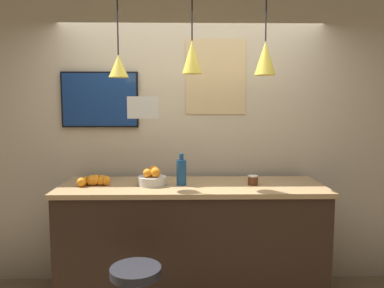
{
  "coord_description": "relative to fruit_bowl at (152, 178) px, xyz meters",
  "views": [
    {
      "loc": [
        -0.06,
        -2.44,
        1.74
      ],
      "look_at": [
        0.0,
        0.72,
        1.4
      ],
      "focal_mm": 35.0,
      "sensor_mm": 36.0,
      "label": 1
    }
  ],
  "objects": [
    {
      "name": "back_wall",
      "position": [
        0.34,
        0.5,
        0.33
      ],
      "size": [
        8.0,
        0.06,
        2.9
      ],
      "color": "beige",
      "rests_on": "ground_plane"
    },
    {
      "name": "orange_pile",
      "position": [
        -0.49,
        0.02,
        -0.02
      ],
      "size": [
        0.27,
        0.24,
        0.09
      ],
      "color": "orange",
      "rests_on": "service_counter"
    },
    {
      "name": "fruit_bowl",
      "position": [
        0.0,
        0.0,
        0.0
      ],
      "size": [
        0.24,
        0.24,
        0.16
      ],
      "color": "beige",
      "rests_on": "service_counter"
    },
    {
      "name": "hanging_menu_board",
      "position": [
        -0.04,
        -0.26,
        0.6
      ],
      "size": [
        0.24,
        0.01,
        0.17
      ],
      "color": "silver"
    },
    {
      "name": "service_counter",
      "position": [
        0.34,
        0.03,
        -0.59
      ],
      "size": [
        2.25,
        0.73,
        1.05
      ],
      "color": "black",
      "rests_on": "ground_plane"
    },
    {
      "name": "pendant_lamp_right",
      "position": [
        0.95,
        0.02,
        1.01
      ],
      "size": [
        0.18,
        0.18,
        0.82
      ],
      "color": "black"
    },
    {
      "name": "mounted_tv",
      "position": [
        -0.53,
        0.45,
        0.67
      ],
      "size": [
        0.72,
        0.04,
        0.52
      ],
      "color": "black"
    },
    {
      "name": "wall_poster",
      "position": [
        0.57,
        0.46,
        0.88
      ],
      "size": [
        0.57,
        0.01,
        0.71
      ],
      "color": "#DBBC84"
    },
    {
      "name": "juice_bottle",
      "position": [
        0.25,
        0.0,
        0.05
      ],
      "size": [
        0.08,
        0.08,
        0.27
      ],
      "color": "navy",
      "rests_on": "service_counter"
    },
    {
      "name": "pendant_lamp_middle",
      "position": [
        0.34,
        0.02,
        1.01
      ],
      "size": [
        0.16,
        0.16,
        0.81
      ],
      "color": "black"
    },
    {
      "name": "pendant_lamp_left",
      "position": [
        -0.27,
        0.02,
        0.94
      ],
      "size": [
        0.17,
        0.17,
        0.84
      ],
      "color": "black"
    },
    {
      "name": "spread_jar",
      "position": [
        0.86,
        0.0,
        -0.02
      ],
      "size": [
        0.09,
        0.09,
        0.08
      ],
      "color": "#562D19",
      "rests_on": "service_counter"
    }
  ]
}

